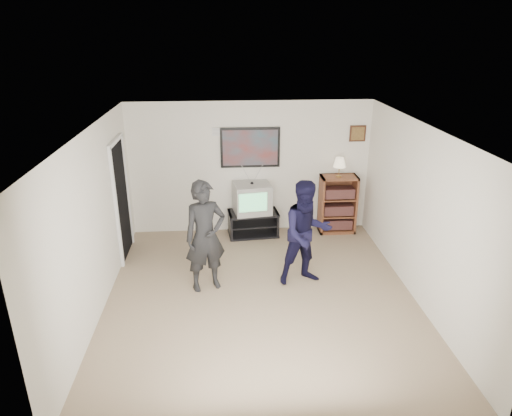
{
  "coord_description": "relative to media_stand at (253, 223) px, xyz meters",
  "views": [
    {
      "loc": [
        -0.49,
        -5.72,
        3.71
      ],
      "look_at": [
        -0.02,
        0.71,
        1.15
      ],
      "focal_mm": 32.0,
      "sensor_mm": 36.0,
      "label": 1
    }
  ],
  "objects": [
    {
      "name": "controller_right",
      "position": [
        0.67,
        -1.6,
        0.77
      ],
      "size": [
        0.07,
        0.14,
        0.04
      ],
      "primitive_type": "cube",
      "rotation": [
        0.0,
        0.0,
        0.26
      ],
      "color": "white",
      "rests_on": "person_short"
    },
    {
      "name": "crt_television",
      "position": [
        -0.02,
        -0.0,
        0.51
      ],
      "size": [
        0.74,
        0.65,
        0.56
      ],
      "primitive_type": null,
      "rotation": [
        0.0,
        0.0,
        0.15
      ],
      "color": "#A09F9A",
      "rests_on": "media_stand"
    },
    {
      "name": "table_lamp",
      "position": [
        1.6,
        0.02,
        1.07
      ],
      "size": [
        0.23,
        0.23,
        0.37
      ],
      "primitive_type": null,
      "color": "beige",
      "rests_on": "bookshelf"
    },
    {
      "name": "small_picture",
      "position": [
        1.97,
        0.25,
        1.65
      ],
      "size": [
        0.3,
        0.03,
        0.3
      ],
      "primitive_type": "cube",
      "color": "black",
      "rests_on": "room_shell"
    },
    {
      "name": "air_vent",
      "position": [
        -0.58,
        0.25,
        1.72
      ],
      "size": [
        0.28,
        0.02,
        0.14
      ],
      "primitive_type": "cube",
      "color": "white",
      "rests_on": "room_shell"
    },
    {
      "name": "controller_left",
      "position": [
        -0.88,
        -1.59,
        0.91
      ],
      "size": [
        0.05,
        0.12,
        0.03
      ],
      "primitive_type": "cube",
      "rotation": [
        0.0,
        0.0,
        -0.2
      ],
      "color": "white",
      "rests_on": "person_tall"
    },
    {
      "name": "person_short",
      "position": [
        0.69,
        -1.79,
        0.59
      ],
      "size": [
        0.92,
        0.78,
        1.65
      ],
      "primitive_type": "imported",
      "rotation": [
        0.0,
        0.0,
        0.21
      ],
      "color": "black",
      "rests_on": "room_shell"
    },
    {
      "name": "poster",
      "position": [
        -0.03,
        0.24,
        1.42
      ],
      "size": [
        1.1,
        0.03,
        0.75
      ],
      "primitive_type": "cube",
      "color": "black",
      "rests_on": "room_shell"
    },
    {
      "name": "person_tall",
      "position": [
        -0.83,
        -1.85,
        0.62
      ],
      "size": [
        0.73,
        0.6,
        1.71
      ],
      "primitive_type": "imported",
      "rotation": [
        0.0,
        0.0,
        0.34
      ],
      "color": "black",
      "rests_on": "room_shell"
    },
    {
      "name": "bookshelf",
      "position": [
        1.63,
        0.05,
        0.33
      ],
      "size": [
        0.68,
        0.39,
        1.12
      ],
      "primitive_type": null,
      "color": "#57321A",
      "rests_on": "room_shell"
    },
    {
      "name": "media_stand",
      "position": [
        0.0,
        0.0,
        0.0
      ],
      "size": [
        0.98,
        0.6,
        0.47
      ],
      "rotation": [
        0.0,
        0.0,
        0.09
      ],
      "color": "black",
      "rests_on": "room_shell"
    },
    {
      "name": "room_shell",
      "position": [
        -0.03,
        -1.88,
        1.02
      ],
      "size": [
        4.51,
        5.0,
        2.51
      ],
      "color": "#807051",
      "rests_on": "ground"
    },
    {
      "name": "doorway",
      "position": [
        -2.27,
        -0.63,
        0.77
      ],
      "size": [
        0.03,
        0.85,
        2.0
      ],
      "primitive_type": "cube",
      "color": "black",
      "rests_on": "room_shell"
    }
  ]
}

